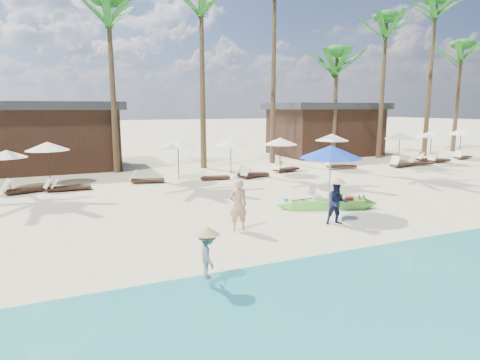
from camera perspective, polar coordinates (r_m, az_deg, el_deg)
name	(u,v)px	position (r m, az deg, el deg)	size (l,w,h in m)	color
ground	(274,230)	(13.21, 4.86, -7.13)	(240.00, 240.00, 0.00)	beige
wet_sand_strip	(384,295)	(9.40, 19.79, -15.16)	(240.00, 4.50, 0.01)	tan
green_canoe	(327,204)	(16.19, 12.25, -3.33)	(4.49, 1.77, 0.59)	#6FE245
tourist	(238,205)	(12.93, -0.28, -3.59)	(0.62, 0.40, 1.69)	tan
vendor_green	(337,203)	(14.02, 13.64, -3.17)	(0.73, 0.57, 1.50)	#141938
vendor_yellow	(208,255)	(9.08, -4.62, -10.58)	(0.69, 0.40, 1.07)	gray
blue_umbrella	(331,152)	(15.47, 12.79, 3.93)	(2.37, 2.37, 2.55)	#99999E
resort_parasol_3	(7,154)	(22.23, -30.26, 3.22)	(1.89, 1.89, 1.94)	#331F15
lounger_3_right	(23,189)	(21.18, -28.45, -1.10)	(2.03, 1.20, 0.66)	#331F15
resort_parasol_4	(47,146)	(22.51, -25.72, 4.35)	(2.17, 2.17, 2.23)	#331F15
lounger_4_left	(70,187)	(20.88, -23.09, -0.88)	(1.78, 0.57, 0.60)	#331F15
lounger_4_right	(61,187)	(21.04, -24.12, -0.91)	(1.74, 0.89, 0.57)	#331F15
resort_parasol_5	(178,143)	(22.22, -8.82, 5.16)	(2.16, 2.16, 2.23)	#331F15
lounger_5_left	(145,179)	(21.75, -13.32, 0.10)	(1.87, 1.01, 0.61)	#331F15
resort_parasol_6	(231,142)	(23.74, -1.32, 5.39)	(2.07, 2.07, 2.13)	#331F15
lounger_6_left	(213,177)	(22.13, -3.91, 0.49)	(1.73, 0.71, 0.57)	#331F15
lounger_6_right	(253,175)	(22.76, 1.81, 0.78)	(1.74, 1.02, 0.57)	#331F15
resort_parasol_7	(280,141)	(24.22, 5.75, 5.51)	(2.10, 2.10, 2.16)	#331F15
lounger_7_left	(250,173)	(23.05, 1.49, 0.97)	(1.98, 1.06, 0.64)	#331F15
lounger_7_right	(285,168)	(25.01, 6.40, 1.64)	(1.96, 1.08, 0.63)	#331F15
resort_parasol_8	(332,137)	(26.64, 12.93, 5.94)	(2.20, 2.20, 2.27)	#331F15
lounger_8_left	(340,166)	(26.84, 13.97, 2.01)	(2.04, 1.06, 0.66)	#331F15
resort_parasol_9	(400,136)	(30.44, 21.80, 5.84)	(2.12, 2.12, 2.19)	#331F15
lounger_9_left	(401,164)	(28.93, 21.95, 2.15)	(2.07, 0.95, 0.68)	#331F15
lounger_9_right	(419,163)	(30.34, 24.17, 2.28)	(1.79, 0.84, 0.58)	#331F15
resort_parasol_10	(432,134)	(31.99, 25.62, 5.91)	(2.22, 2.22, 2.28)	#331F15
lounger_10_left	(428,159)	(32.78, 25.13, 2.77)	(1.92, 0.87, 0.63)	#331F15
lounger_10_right	(438,160)	(32.44, 26.38, 2.61)	(1.97, 0.82, 0.65)	#331F15
resort_parasol_11	(461,132)	(35.52, 28.96, 6.02)	(2.25, 2.25, 2.32)	#331F15
lounger_11_left	(462,156)	(35.45, 29.07, 2.94)	(1.93, 0.94, 0.63)	#331F15
palm_3	(109,26)	(25.94, -18.11, 20.09)	(2.08, 2.08, 10.52)	brown
palm_4	(201,17)	(26.97, -5.52, 22.02)	(2.08, 2.08, 11.70)	brown
palm_5	(274,4)	(29.61, 4.92, 23.67)	(2.08, 2.08, 13.60)	brown
palm_6	(337,65)	(31.93, 13.60, 15.59)	(2.08, 2.08, 8.51)	brown
palm_7	(385,40)	(33.87, 19.98, 18.27)	(2.08, 2.08, 11.08)	brown
palm_8	(434,27)	(36.97, 25.91, 19.01)	(2.08, 2.08, 12.70)	brown
palm_9	(461,60)	(41.51, 28.93, 14.73)	(2.08, 2.08, 9.82)	brown
pavilion_west	(34,135)	(28.75, -27.27, 5.65)	(10.80, 6.60, 4.30)	#331F15
pavilion_east	(324,128)	(34.93, 11.88, 7.20)	(8.80, 6.60, 4.30)	#331F15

